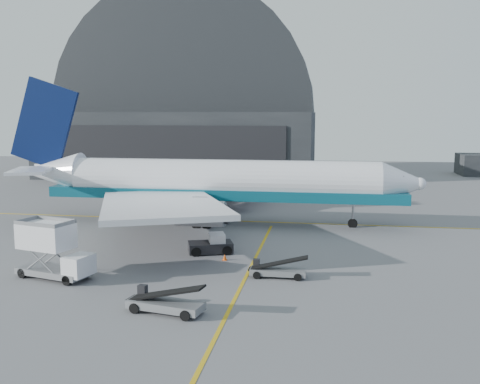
% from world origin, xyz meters
% --- Properties ---
extents(ground, '(200.00, 200.00, 0.00)m').
position_xyz_m(ground, '(0.00, 0.00, 0.00)').
color(ground, '#565659').
rests_on(ground, ground).
extents(taxi_lines, '(80.00, 42.12, 0.02)m').
position_xyz_m(taxi_lines, '(0.00, 12.67, 0.01)').
color(taxi_lines, gold).
rests_on(taxi_lines, ground).
extents(hangar, '(50.00, 28.30, 28.00)m').
position_xyz_m(hangar, '(-22.00, 64.95, 9.54)').
color(hangar, black).
rests_on(hangar, ground).
extents(airliner, '(45.27, 43.90, 15.89)m').
position_xyz_m(airliner, '(-7.02, 18.72, 4.45)').
color(airliner, white).
rests_on(airliner, ground).
extents(catering_truck, '(6.08, 3.51, 3.94)m').
position_xyz_m(catering_truck, '(-13.64, -2.37, 1.99)').
color(catering_truck, slate).
rests_on(catering_truck, ground).
extents(pushback_tug, '(4.15, 3.15, 1.71)m').
position_xyz_m(pushback_tug, '(-3.88, 6.31, 0.64)').
color(pushback_tug, black).
rests_on(pushback_tug, ground).
extents(belt_loader_a, '(4.99, 2.45, 1.86)m').
position_xyz_m(belt_loader_a, '(-3.70, -7.61, 0.58)').
color(belt_loader_a, slate).
rests_on(belt_loader_a, ground).
extents(belt_loader_b, '(4.27, 1.51, 1.63)m').
position_xyz_m(belt_loader_b, '(2.25, 0.38, 0.50)').
color(belt_loader_b, slate).
rests_on(belt_loader_b, ground).
extents(traffic_cone, '(0.35, 0.35, 0.50)m').
position_xyz_m(traffic_cone, '(-2.35, 4.19, 0.24)').
color(traffic_cone, '#DF4A07').
rests_on(traffic_cone, ground).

